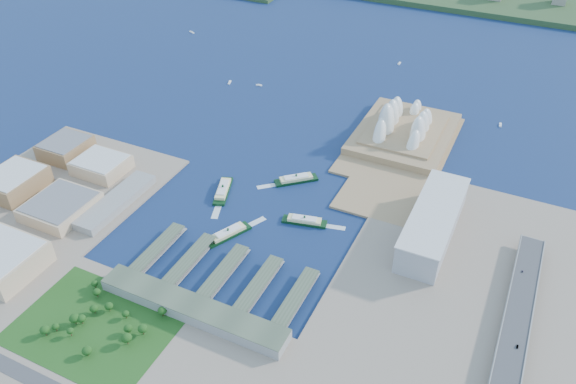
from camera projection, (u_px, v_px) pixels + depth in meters
The scene contains 23 objects.
ground at pixel (247, 230), 651.04m from camera, with size 3000.00×3000.00×0.00m, color #10254E.
west_land at pixel (18, 222), 661.08m from camera, with size 220.00×390.00×3.00m, color gray.
south_land at pixel (132, 367), 497.94m from camera, with size 720.00×180.00×3.00m, color gray.
east_land at pixel (443, 331), 530.36m from camera, with size 240.00×500.00×3.00m, color gray.
peninsula at pixel (401, 144), 801.18m from camera, with size 135.00×220.00×3.00m, color #9B7B55.
opera_house at pixel (406, 119), 798.42m from camera, with size 134.00×180.00×58.00m, color white, non-canonical shape.
toaster_building at pixel (433, 223), 628.96m from camera, with size 45.00×155.00×35.00m, color #98989E.
expressway at pixel (510, 357), 497.81m from camera, with size 26.00×340.00×11.85m, color gray, non-canonical shape.
west_buildings at pixel (37, 195), 677.53m from camera, with size 200.00×280.00×27.00m, color olive, non-canonical shape.
ferry_wharves at pixel (224, 272), 589.05m from camera, with size 184.00×90.00×9.30m, color #46533F, non-canonical shape.
terminal_building at pixel (193, 309), 542.62m from camera, with size 200.00×28.00×12.00m, color gray.
park at pixel (93, 321), 527.68m from camera, with size 150.00×110.00×16.00m, color #194714, non-canonical shape.
ferry_a at pixel (223, 189), 707.41m from camera, with size 14.79×58.12×10.99m, color black, non-canonical shape.
ferry_b at pixel (296, 178), 726.72m from camera, with size 14.41×56.61×10.71m, color black, non-canonical shape.
ferry_c at pixel (228, 232), 639.86m from camera, with size 14.33×56.28×10.64m, color black, non-canonical shape.
ferry_d at pixel (304, 219), 658.94m from camera, with size 13.41×52.69×9.96m, color black, non-canonical shape.
boat_a at pixel (230, 82), 964.55m from camera, with size 3.45×13.82×2.66m, color white, non-canonical shape.
boat_b at pixel (259, 85), 955.67m from camera, with size 3.52×10.05×2.71m, color white, non-canonical shape.
boat_c at pixel (500, 125), 846.30m from camera, with size 3.44×11.79×2.65m, color white, non-canonical shape.
boat_d at pixel (192, 32), 1155.14m from camera, with size 3.28×14.98×2.53m, color white, non-canonical shape.
boat_e at pixel (399, 63), 1028.67m from camera, with size 3.49×10.96×2.69m, color white, non-canonical shape.
car_b at pixel (517, 346), 498.74m from camera, with size 1.53×4.39×1.45m, color slate.
car_c at pixel (523, 271), 575.19m from camera, with size 1.64×4.03×1.17m, color slate.
Camera 1 is at (258.05, -427.61, 422.65)m, focal length 35.00 mm.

